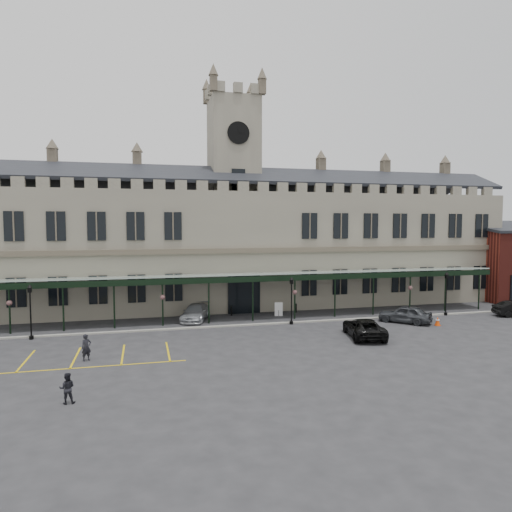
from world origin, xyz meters
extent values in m
plane|color=#272729|center=(0.00, 0.00, 0.00)|extent=(140.00, 140.00, 0.00)
cube|color=slate|center=(0.00, 16.00, 6.00)|extent=(60.00, 10.00, 12.00)
cube|color=#4F4739|center=(0.00, 10.82, 6.20)|extent=(60.00, 0.35, 0.50)
cube|color=black|center=(0.00, 13.50, 13.80)|extent=(60.00, 4.77, 2.20)
cube|color=black|center=(0.00, 18.50, 13.80)|extent=(60.00, 4.77, 2.20)
cube|color=black|center=(0.00, 10.90, 1.90)|extent=(3.20, 0.18, 3.80)
cube|color=slate|center=(0.00, 16.00, 11.00)|extent=(5.00, 5.00, 22.00)
cylinder|color=silver|center=(0.00, 13.44, 18.00)|extent=(2.20, 0.12, 2.20)
cylinder|color=black|center=(0.00, 13.37, 18.00)|extent=(2.30, 0.04, 2.30)
cube|color=black|center=(0.00, 13.44, 13.00)|extent=(1.40, 0.12, 2.80)
cube|color=#8C9E93|center=(0.00, 9.00, 4.10)|extent=(50.00, 4.00, 0.40)
cube|color=black|center=(0.00, 7.00, 3.85)|extent=(50.00, 0.18, 0.50)
cube|color=gray|center=(0.00, 5.50, 0.06)|extent=(60.00, 0.40, 0.12)
cylinder|color=#332314|center=(-22.00, 25.00, 6.00)|extent=(0.70, 0.70, 12.00)
sphere|color=black|center=(-22.00, 25.00, 13.00)|extent=(6.00, 6.00, 6.00)
cylinder|color=#332314|center=(8.00, 25.00, 6.00)|extent=(0.70, 0.70, 12.00)
sphere|color=black|center=(8.00, 25.00, 13.00)|extent=(6.00, 6.00, 6.00)
cylinder|color=#332314|center=(24.00, 25.00, 6.00)|extent=(0.70, 0.70, 12.00)
sphere|color=black|center=(24.00, 25.00, 13.00)|extent=(6.00, 6.00, 6.00)
cylinder|color=black|center=(-17.95, 4.87, 0.14)|extent=(0.33, 0.33, 0.27)
cylinder|color=black|center=(-17.95, 4.87, 1.83)|extent=(0.11, 0.11, 3.65)
cube|color=black|center=(-17.95, 4.87, 3.79)|extent=(0.26, 0.26, 0.37)
cone|color=black|center=(-17.95, 4.87, 4.11)|extent=(0.40, 0.40, 0.27)
cylinder|color=black|center=(2.98, 5.12, 0.14)|extent=(0.33, 0.33, 0.27)
cylinder|color=black|center=(2.98, 5.12, 1.81)|extent=(0.11, 0.11, 3.61)
cube|color=black|center=(2.98, 5.12, 3.75)|extent=(0.25, 0.25, 0.36)
cone|color=black|center=(2.98, 5.12, 4.06)|extent=(0.40, 0.40, 0.27)
cylinder|color=black|center=(18.70, 5.30, 0.14)|extent=(0.33, 0.33, 0.27)
cylinder|color=black|center=(18.70, 5.30, 1.81)|extent=(0.11, 0.11, 3.63)
cube|color=black|center=(18.70, 5.30, 3.76)|extent=(0.25, 0.25, 0.36)
cone|color=black|center=(18.70, 5.30, 4.08)|extent=(0.40, 0.40, 0.27)
cube|color=#DF4007|center=(15.12, 1.56, 0.02)|extent=(0.42, 0.42, 0.04)
cone|color=#DF4007|center=(15.12, 1.56, 0.38)|extent=(0.48, 0.48, 0.77)
cylinder|color=silver|center=(15.12, 1.56, 0.49)|extent=(0.32, 0.32, 0.11)
cylinder|color=black|center=(2.94, 8.85, 0.27)|extent=(0.07, 0.07, 0.54)
cube|color=silver|center=(2.94, 8.85, 0.65)|extent=(0.75, 0.23, 1.30)
cylinder|color=black|center=(-1.42, 10.10, 0.46)|extent=(0.16, 0.16, 0.92)
cylinder|color=black|center=(5.10, 10.03, 0.45)|extent=(0.16, 0.16, 0.91)
imported|color=#A8ABB0|center=(-5.00, 8.86, 0.72)|extent=(3.50, 5.32, 1.43)
imported|color=black|center=(7.00, -0.62, 0.74)|extent=(3.49, 5.70, 1.48)
imported|color=#34373B|center=(13.00, 3.26, 0.78)|extent=(4.49, 4.54, 1.55)
imported|color=black|center=(-13.20, -1.93, 0.87)|extent=(0.75, 0.67, 1.73)
imported|color=black|center=(-13.27, -9.14, 0.77)|extent=(0.75, 0.59, 1.53)
camera|label=1|loc=(-9.54, -32.48, 8.77)|focal=32.00mm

